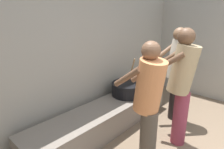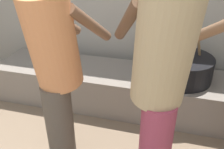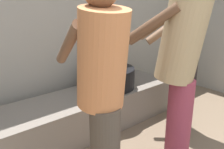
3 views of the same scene
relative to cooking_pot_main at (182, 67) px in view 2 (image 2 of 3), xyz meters
name	(u,v)px [view 2 (image 2 of 3)]	position (x,y,z in m)	size (l,w,h in m)	color
hearth_ledge	(120,88)	(-0.61, -0.02, -0.32)	(2.70, 0.60, 0.40)	slate
cooking_pot_main	(182,67)	(0.00, 0.00, 0.00)	(0.57, 0.57, 0.68)	black
cook_in_orange_shirt	(56,66)	(-0.82, -0.93, 0.36)	(0.46, 0.70, 1.55)	#4C4238
cook_in_tan_shirt	(161,77)	(-0.15, -1.02, 0.43)	(0.57, 0.75, 1.65)	#8C3347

